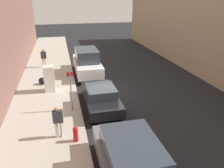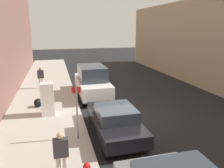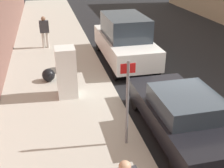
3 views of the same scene
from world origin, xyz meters
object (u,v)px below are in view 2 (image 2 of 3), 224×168
object	(u,v)px
street_sign_post	(77,109)
parked_sedan_dark	(115,120)
discarded_refrigerator	(48,99)
pedestrian_standing_near	(41,76)
trash_bag	(38,103)
parked_van_white	(92,81)
pedestrian_walking_far	(61,153)

from	to	relation	value
street_sign_post	parked_sedan_dark	size ratio (longest dim) A/B	0.53
discarded_refrigerator	pedestrian_standing_near	xyz separation A→B (m)	(-0.62, 5.55, 0.05)
trash_bag	parked_sedan_dark	size ratio (longest dim) A/B	0.11
street_sign_post	parked_van_white	size ratio (longest dim) A/B	0.47
discarded_refrigerator	pedestrian_standing_near	size ratio (longest dim) A/B	1.08
discarded_refrigerator	parked_sedan_dark	world-z (taller)	discarded_refrigerator
trash_bag	parked_van_white	bearing A→B (deg)	26.56
street_sign_post	pedestrian_standing_near	world-z (taller)	street_sign_post
street_sign_post	pedestrian_standing_near	bearing A→B (deg)	102.29
pedestrian_standing_near	pedestrian_walking_far	bearing A→B (deg)	72.33
trash_bag	pedestrian_standing_near	world-z (taller)	pedestrian_standing_near
discarded_refrigerator	street_sign_post	bearing A→B (deg)	-67.54
discarded_refrigerator	trash_bag	distance (m)	1.61
discarded_refrigerator	trash_bag	size ratio (longest dim) A/B	3.51
discarded_refrigerator	trash_bag	bearing A→B (deg)	114.06
street_sign_post	parked_van_white	bearing A→B (deg)	74.93
trash_bag	pedestrian_standing_near	bearing A→B (deg)	90.16
trash_bag	pedestrian_walking_far	bearing A→B (deg)	-80.62
trash_bag	pedestrian_walking_far	world-z (taller)	pedestrian_walking_far
trash_bag	parked_sedan_dark	distance (m)	5.43
discarded_refrigerator	parked_sedan_dark	bearing A→B (deg)	-43.77
trash_bag	parked_sedan_dark	bearing A→B (deg)	-49.72
parked_sedan_dark	parked_van_white	distance (m)	5.90
discarded_refrigerator	pedestrian_walking_far	bearing A→B (deg)	-84.59
discarded_refrigerator	parked_van_white	xyz separation A→B (m)	(2.90, 3.11, 0.03)
discarded_refrigerator	parked_sedan_dark	xyz separation A→B (m)	(2.90, -2.78, -0.34)
discarded_refrigerator	pedestrian_standing_near	bearing A→B (deg)	96.36
street_sign_post	parked_van_white	world-z (taller)	street_sign_post
street_sign_post	trash_bag	bearing A→B (deg)	112.96
pedestrian_walking_far	pedestrian_standing_near	size ratio (longest dim) A/B	0.97
pedestrian_walking_far	parked_sedan_dark	distance (m)	3.58
pedestrian_walking_far	parked_van_white	world-z (taller)	parked_van_white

